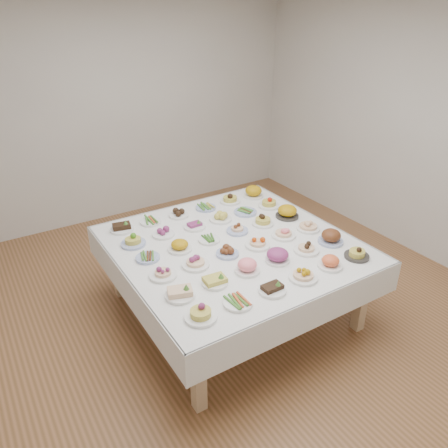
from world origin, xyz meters
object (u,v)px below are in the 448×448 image
display_table (233,250)px  dish_35 (253,192)px  dish_0 (201,312)px  dish_18 (148,257)px

display_table → dish_35: size_ratio=9.53×
display_table → dish_35: dish_35 is taller
dish_0 → dish_18: (-0.00, 0.91, -0.03)m
display_table → dish_18: 0.78m
dish_35 → dish_18: bearing=-158.5°
dish_0 → display_table: bearing=45.0°
dish_35 → display_table: bearing=-135.4°
dish_0 → dish_35: size_ratio=1.05×
dish_18 → dish_35: 1.64m
display_table → dish_35: bearing=44.6°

